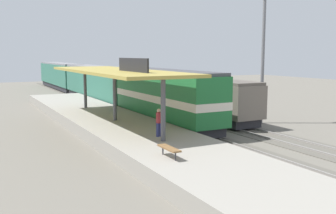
{
  "coord_description": "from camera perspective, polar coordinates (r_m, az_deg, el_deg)",
  "views": [
    {
      "loc": [
        -14.53,
        -27.52,
        5.85
      ],
      "look_at": [
        -1.38,
        -2.46,
        2.0
      ],
      "focal_mm": 41.56,
      "sensor_mm": 36.0,
      "label": 1
    }
  ],
  "objects": [
    {
      "name": "platform",
      "position": [
        29.75,
        -7.73,
        -2.78
      ],
      "size": [
        6.0,
        44.0,
        0.9
      ],
      "primitive_type": "cube",
      "color": "gray",
      "rests_on": "ground"
    },
    {
      "name": "station_canopy",
      "position": [
        29.2,
        -7.81,
        5.09
      ],
      "size": [
        5.2,
        18.0,
        4.7
      ],
      "color": "#47474C",
      "rests_on": "platform"
    },
    {
      "name": "ground_plane",
      "position": [
        32.63,
        3.25,
        -2.59
      ],
      "size": [
        120.0,
        120.0,
        0.0
      ],
      "primitive_type": "plane",
      "color": "#666056"
    },
    {
      "name": "track_far",
      "position": [
        34.01,
        7.01,
        -2.16
      ],
      "size": [
        3.2,
        110.0,
        0.16
      ],
      "color": "#565249",
      "rests_on": "ground"
    },
    {
      "name": "passenger_carriage_front",
      "position": [
        48.61,
        -10.25,
        3.45
      ],
      "size": [
        2.9,
        20.0,
        4.24
      ],
      "color": "#28282D",
      "rests_on": "track_near"
    },
    {
      "name": "freight_car",
      "position": [
        34.69,
        5.98,
        1.29
      ],
      "size": [
        2.8,
        12.0,
        3.54
      ],
      "color": "#28282D",
      "rests_on": "track_far"
    },
    {
      "name": "person_waiting",
      "position": [
        23.43,
        -1.36,
        -2.07
      ],
      "size": [
        0.34,
        0.34,
        1.71
      ],
      "color": "navy",
      "rests_on": "platform"
    },
    {
      "name": "track_near",
      "position": [
        31.66,
        0.14,
        -2.84
      ],
      "size": [
        3.2,
        110.0,
        0.16
      ],
      "color": "#565249",
      "rests_on": "ground"
    },
    {
      "name": "light_mast",
      "position": [
        33.91,
        13.9,
        11.84
      ],
      "size": [
        1.1,
        1.1,
        11.7
      ],
      "color": "slate",
      "rests_on": "ground"
    },
    {
      "name": "platform_bench",
      "position": [
        18.81,
        0.15,
        -6.11
      ],
      "size": [
        0.44,
        1.7,
        0.5
      ],
      "color": "#333338",
      "rests_on": "platform"
    },
    {
      "name": "passenger_carriage_rear",
      "position": [
        68.7,
        -15.5,
        4.51
      ],
      "size": [
        2.9,
        20.0,
        4.24
      ],
      "color": "#28282D",
      "rests_on": "track_near"
    },
    {
      "name": "locomotive",
      "position": [
        31.96,
        -0.48,
        1.57
      ],
      "size": [
        2.93,
        14.43,
        4.44
      ],
      "color": "#28282D",
      "rests_on": "track_near"
    }
  ]
}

